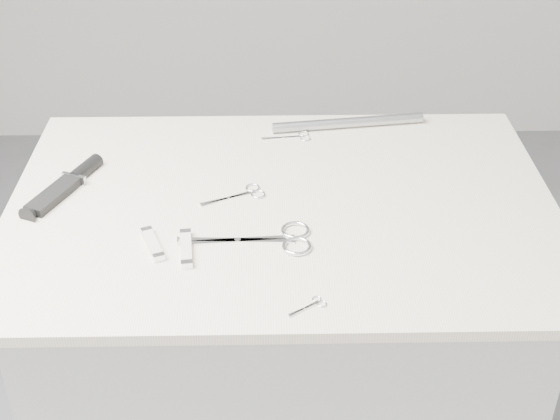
{
  "coord_description": "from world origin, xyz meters",
  "views": [
    {
      "loc": [
        -0.03,
        -1.19,
        1.69
      ],
      "look_at": [
        -0.0,
        -0.02,
        0.92
      ],
      "focal_mm": 50.0,
      "sensor_mm": 36.0,
      "label": 1
    }
  ],
  "objects_px": {
    "pocket_knife_b": "(186,248)",
    "tiny_scissors": "(311,305)",
    "embroidery_scissors_a": "(244,194)",
    "embroidery_scissors_b": "(294,137)",
    "pocket_knife_a": "(153,244)",
    "metal_rail": "(348,123)",
    "plinth": "(282,385)",
    "large_shears": "(275,239)",
    "sheathed_knife": "(69,183)"
  },
  "relations": [
    {
      "from": "pocket_knife_b",
      "to": "tiny_scissors",
      "type": "bearing_deg",
      "value": -131.7
    },
    {
      "from": "embroidery_scissors_a",
      "to": "embroidery_scissors_b",
      "type": "relative_size",
      "value": 1.19
    },
    {
      "from": "embroidery_scissors_a",
      "to": "pocket_knife_a",
      "type": "distance_m",
      "value": 0.22
    },
    {
      "from": "embroidery_scissors_a",
      "to": "metal_rail",
      "type": "distance_m",
      "value": 0.34
    },
    {
      "from": "embroidery_scissors_b",
      "to": "pocket_knife_b",
      "type": "relative_size",
      "value": 1.01
    },
    {
      "from": "tiny_scissors",
      "to": "pocket_knife_b",
      "type": "xyz_separation_m",
      "value": [
        -0.2,
        0.14,
        0.01
      ]
    },
    {
      "from": "embroidery_scissors_b",
      "to": "tiny_scissors",
      "type": "xyz_separation_m",
      "value": [
        0.01,
        -0.54,
        -0.0
      ]
    },
    {
      "from": "plinth",
      "to": "large_shears",
      "type": "bearing_deg",
      "value": -96.81
    },
    {
      "from": "large_shears",
      "to": "metal_rail",
      "type": "distance_m",
      "value": 0.44
    },
    {
      "from": "embroidery_scissors_a",
      "to": "embroidery_scissors_b",
      "type": "height_order",
      "value": "same"
    },
    {
      "from": "plinth",
      "to": "metal_rail",
      "type": "bearing_deg",
      "value": 63.3
    },
    {
      "from": "embroidery_scissors_a",
      "to": "large_shears",
      "type": "bearing_deg",
      "value": -93.37
    },
    {
      "from": "sheathed_knife",
      "to": "pocket_knife_a",
      "type": "bearing_deg",
      "value": -113.13
    },
    {
      "from": "large_shears",
      "to": "sheathed_knife",
      "type": "height_order",
      "value": "sheathed_knife"
    },
    {
      "from": "plinth",
      "to": "embroidery_scissors_b",
      "type": "xyz_separation_m",
      "value": [
        0.03,
        0.25,
        0.47
      ]
    },
    {
      "from": "plinth",
      "to": "metal_rail",
      "type": "relative_size",
      "value": 2.76
    },
    {
      "from": "embroidery_scissors_a",
      "to": "sheathed_knife",
      "type": "relative_size",
      "value": 0.61
    },
    {
      "from": "tiny_scissors",
      "to": "sheathed_knife",
      "type": "relative_size",
      "value": 0.31
    },
    {
      "from": "embroidery_scissors_a",
      "to": "tiny_scissors",
      "type": "height_order",
      "value": "same"
    },
    {
      "from": "embroidery_scissors_a",
      "to": "metal_rail",
      "type": "bearing_deg",
      "value": 25.99
    },
    {
      "from": "sheathed_knife",
      "to": "metal_rail",
      "type": "bearing_deg",
      "value": -43.14
    },
    {
      "from": "embroidery_scissors_b",
      "to": "pocket_knife_a",
      "type": "bearing_deg",
      "value": -130.04
    },
    {
      "from": "tiny_scissors",
      "to": "metal_rail",
      "type": "relative_size",
      "value": 0.19
    },
    {
      "from": "large_shears",
      "to": "plinth",
      "type": "bearing_deg",
      "value": 82.03
    },
    {
      "from": "tiny_scissors",
      "to": "embroidery_scissors_a",
      "type": "bearing_deg",
      "value": 74.77
    },
    {
      "from": "tiny_scissors",
      "to": "pocket_knife_b",
      "type": "bearing_deg",
      "value": 110.22
    },
    {
      "from": "plinth",
      "to": "sheathed_knife",
      "type": "xyz_separation_m",
      "value": [
        -0.4,
        0.06,
        0.48
      ]
    },
    {
      "from": "large_shears",
      "to": "metal_rail",
      "type": "height_order",
      "value": "metal_rail"
    },
    {
      "from": "large_shears",
      "to": "embroidery_scissors_a",
      "type": "distance_m",
      "value": 0.16
    },
    {
      "from": "plinth",
      "to": "embroidery_scissors_a",
      "type": "relative_size",
      "value": 7.45
    },
    {
      "from": "embroidery_scissors_a",
      "to": "pocket_knife_b",
      "type": "bearing_deg",
      "value": -142.82
    },
    {
      "from": "embroidery_scissors_b",
      "to": "pocket_knife_b",
      "type": "xyz_separation_m",
      "value": [
        -0.19,
        -0.39,
        0.0
      ]
    },
    {
      "from": "large_shears",
      "to": "sheathed_knife",
      "type": "bearing_deg",
      "value": 153.79
    },
    {
      "from": "embroidery_scissors_a",
      "to": "pocket_knife_a",
      "type": "relative_size",
      "value": 1.32
    },
    {
      "from": "plinth",
      "to": "tiny_scissors",
      "type": "distance_m",
      "value": 0.55
    },
    {
      "from": "metal_rail",
      "to": "plinth",
      "type": "bearing_deg",
      "value": -116.7
    },
    {
      "from": "plinth",
      "to": "pocket_knife_a",
      "type": "distance_m",
      "value": 0.54
    },
    {
      "from": "sheathed_knife",
      "to": "metal_rail",
      "type": "xyz_separation_m",
      "value": [
        0.55,
        0.23,
        0.0
      ]
    },
    {
      "from": "sheathed_knife",
      "to": "pocket_knife_b",
      "type": "xyz_separation_m",
      "value": [
        0.24,
        -0.21,
        -0.0
      ]
    },
    {
      "from": "large_shears",
      "to": "pocket_knife_a",
      "type": "distance_m",
      "value": 0.21
    },
    {
      "from": "plinth",
      "to": "embroidery_scissors_a",
      "type": "xyz_separation_m",
      "value": [
        -0.07,
        0.03,
        0.47
      ]
    },
    {
      "from": "embroidery_scissors_a",
      "to": "pocket_knife_b",
      "type": "distance_m",
      "value": 0.2
    },
    {
      "from": "large_shears",
      "to": "embroidery_scissors_a",
      "type": "height_order",
      "value": "large_shears"
    },
    {
      "from": "pocket_knife_b",
      "to": "pocket_knife_a",
      "type": "bearing_deg",
      "value": 70.33
    },
    {
      "from": "embroidery_scissors_b",
      "to": "pocket_knife_b",
      "type": "bearing_deg",
      "value": -122.78
    },
    {
      "from": "plinth",
      "to": "pocket_knife_a",
      "type": "height_order",
      "value": "pocket_knife_a"
    },
    {
      "from": "embroidery_scissors_a",
      "to": "pocket_knife_a",
      "type": "height_order",
      "value": "pocket_knife_a"
    },
    {
      "from": "embroidery_scissors_a",
      "to": "embroidery_scissors_b",
      "type": "xyz_separation_m",
      "value": [
        0.1,
        0.22,
        -0.0
      ]
    },
    {
      "from": "metal_rail",
      "to": "pocket_knife_b",
      "type": "bearing_deg",
      "value": -125.28
    },
    {
      "from": "plinth",
      "to": "metal_rail",
      "type": "xyz_separation_m",
      "value": [
        0.15,
        0.29,
        0.48
      ]
    }
  ]
}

